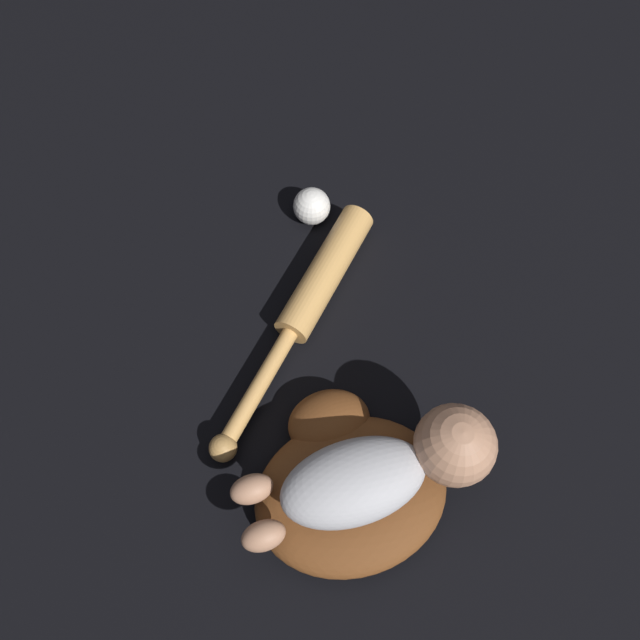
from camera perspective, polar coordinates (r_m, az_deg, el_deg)
ground_plane at (r=1.00m, az=-0.23°, el=-16.09°), size 6.00×6.00×0.00m
baseball_glove at (r=0.97m, az=2.67°, el=-14.29°), size 0.34×0.32×0.07m
baby_figure at (r=0.89m, az=6.59°, el=-13.19°), size 0.38×0.19×0.12m
baseball_bat at (r=1.09m, az=-0.65°, el=2.13°), size 0.29×0.47×0.06m
baseball at (r=1.19m, az=-0.62°, el=10.37°), size 0.07×0.07×0.07m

